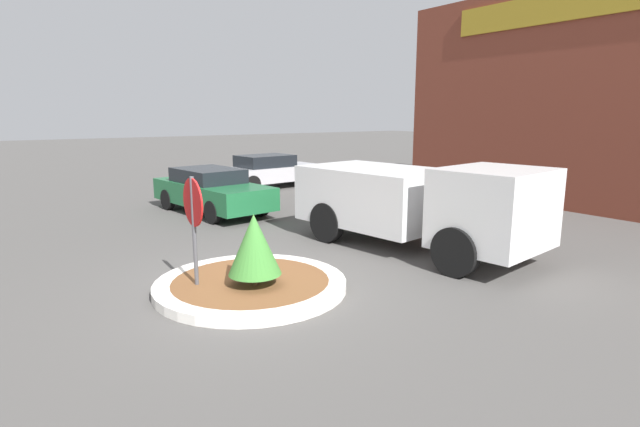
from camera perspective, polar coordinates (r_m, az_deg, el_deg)
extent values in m
plane|color=#514F4C|center=(8.95, -7.88, -8.57)|extent=(120.00, 120.00, 0.00)
cylinder|color=silver|center=(8.92, -7.89, -8.07)|extent=(3.35, 3.35, 0.16)
cylinder|color=brown|center=(8.92, -7.89, -8.06)|extent=(2.74, 2.74, 0.16)
cylinder|color=#4C4C51|center=(8.63, -14.14, -2.56)|extent=(0.07, 0.07, 2.02)
cylinder|color=#B71414|center=(8.51, -14.33, 1.24)|extent=(0.81, 0.03, 0.81)
cylinder|color=brown|center=(8.61, -7.42, -7.47)|extent=(0.08, 0.08, 0.20)
cone|color=#3D7F33|center=(8.43, -7.52, -3.51)|extent=(0.90, 0.90, 1.03)
cube|color=silver|center=(10.36, 19.23, 0.58)|extent=(2.08, 2.33, 1.56)
cube|color=silver|center=(12.10, 6.35, 2.08)|extent=(3.67, 2.65, 1.33)
cube|color=black|center=(10.03, 22.52, 1.60)|extent=(0.28, 1.88, 0.55)
cylinder|color=black|center=(11.47, 20.69, -2.25)|extent=(0.98, 0.37, 0.96)
cylinder|color=black|center=(9.73, 15.18, -4.26)|extent=(0.98, 0.37, 0.96)
cylinder|color=black|center=(13.38, 7.17, 0.25)|extent=(0.98, 0.37, 0.96)
cylinder|color=black|center=(11.92, 0.77, -1.02)|extent=(0.98, 0.37, 0.96)
cube|color=#1E6638|center=(15.78, -12.20, 2.27)|extent=(4.73, 2.31, 0.66)
cube|color=black|center=(15.91, -12.69, 4.29)|extent=(2.35, 1.81, 0.42)
cylinder|color=black|center=(15.09, -6.78, 0.95)|extent=(0.68, 0.27, 0.66)
cylinder|color=black|center=(14.23, -12.16, 0.14)|extent=(0.68, 0.27, 0.66)
cylinder|color=black|center=(17.44, -12.15, 2.17)|extent=(0.68, 0.27, 0.66)
cylinder|color=black|center=(16.70, -17.01, 1.53)|extent=(0.68, 0.27, 0.66)
cube|color=#B7B7BC|center=(20.90, -5.75, 4.58)|extent=(2.13, 4.59, 0.60)
cube|color=black|center=(20.72, -6.29, 6.00)|extent=(1.73, 2.26, 0.47)
cylinder|color=black|center=(22.38, -3.98, 4.42)|extent=(0.25, 0.71, 0.69)
cylinder|color=black|center=(21.10, -1.38, 4.03)|extent=(0.25, 0.71, 0.69)
cylinder|color=black|center=(20.89, -10.14, 3.78)|extent=(0.25, 0.71, 0.69)
cylinder|color=black|center=(19.51, -7.75, 3.33)|extent=(0.25, 0.71, 0.69)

